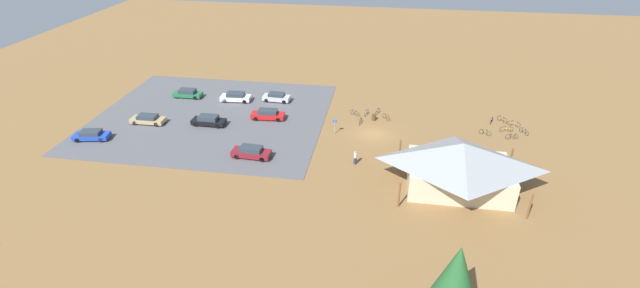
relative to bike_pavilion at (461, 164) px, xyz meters
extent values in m
plane|color=olive|center=(9.82, -11.32, -3.11)|extent=(160.00, 160.00, 0.00)
cube|color=#56565B|center=(33.64, -13.26, -3.08)|extent=(33.18, 29.13, 0.05)
cube|color=beige|center=(0.00, 0.00, -1.61)|extent=(10.86, 7.24, 2.98)
pyramid|color=#93999E|center=(0.00, 0.00, 1.18)|extent=(13.10, 9.48, 2.60)
cylinder|color=brown|center=(-6.38, -4.57, -1.61)|extent=(0.20, 0.20, 2.98)
cylinder|color=brown|center=(6.38, -4.57, -1.61)|extent=(0.20, 0.20, 2.98)
cylinder|color=brown|center=(-6.38, 4.57, -1.61)|extent=(0.20, 0.20, 2.98)
cylinder|color=brown|center=(6.38, 4.57, -1.61)|extent=(0.20, 0.20, 2.98)
cylinder|color=brown|center=(10.03, -15.73, -2.66)|extent=(0.60, 0.60, 0.90)
cylinder|color=#99999E|center=(15.05, -10.68, -2.01)|extent=(0.08, 0.08, 2.20)
cube|color=#1959B2|center=(15.05, -10.68, -1.21)|extent=(0.56, 0.04, 0.40)
cone|color=#235B2D|center=(2.64, 19.03, 1.85)|extent=(3.86, 3.86, 5.61)
torus|color=black|center=(-8.43, -17.71, -2.74)|extent=(0.50, 0.59, 0.73)
torus|color=black|center=(-7.79, -18.47, -2.74)|extent=(0.50, 0.59, 0.73)
cylinder|color=orange|center=(-8.11, -18.09, -2.62)|extent=(0.61, 0.72, 0.04)
cylinder|color=orange|center=(-8.23, -17.95, -2.55)|extent=(0.04, 0.04, 0.38)
cube|color=black|center=(-8.23, -17.95, -2.36)|extent=(0.19, 0.20, 0.05)
cylinder|color=orange|center=(-7.86, -18.39, -2.51)|extent=(0.04, 0.04, 0.47)
cylinder|color=black|center=(-7.86, -18.39, -2.27)|extent=(0.39, 0.33, 0.03)
torus|color=black|center=(-9.00, -17.15, -2.77)|extent=(0.64, 0.30, 0.68)
torus|color=black|center=(-9.98, -16.73, -2.77)|extent=(0.64, 0.30, 0.68)
cylinder|color=#B7B7BC|center=(-9.49, -16.94, -2.66)|extent=(0.92, 0.42, 0.04)
cylinder|color=#B7B7BC|center=(-9.31, -17.02, -2.56)|extent=(0.04, 0.04, 0.41)
cube|color=black|center=(-9.31, -17.02, -2.35)|extent=(0.22, 0.15, 0.05)
cylinder|color=#B7B7BC|center=(-9.88, -16.77, -2.53)|extent=(0.04, 0.04, 0.47)
cylinder|color=black|center=(-9.88, -16.77, -2.30)|extent=(0.22, 0.45, 0.03)
torus|color=black|center=(11.33, -16.78, -2.73)|extent=(0.22, 0.74, 0.75)
torus|color=black|center=(11.07, -17.79, -2.73)|extent=(0.22, 0.74, 0.75)
cylinder|color=silver|center=(11.20, -17.29, -2.61)|extent=(0.27, 0.94, 0.04)
cylinder|color=silver|center=(11.24, -17.10, -2.50)|extent=(0.04, 0.04, 0.46)
cube|color=black|center=(11.24, -17.10, -2.27)|extent=(0.13, 0.21, 0.05)
cylinder|color=silver|center=(11.10, -17.69, -2.49)|extent=(0.04, 0.04, 0.49)
cylinder|color=black|center=(11.10, -17.69, -2.24)|extent=(0.47, 0.15, 0.03)
torus|color=black|center=(-7.55, -14.93, -2.73)|extent=(0.74, 0.12, 0.74)
torus|color=black|center=(-8.64, -15.04, -2.73)|extent=(0.74, 0.12, 0.74)
cylinder|color=yellow|center=(-8.09, -14.98, -2.61)|extent=(1.00, 0.14, 0.04)
cylinder|color=yellow|center=(-7.90, -14.96, -2.53)|extent=(0.04, 0.04, 0.41)
cube|color=black|center=(-7.90, -14.96, -2.32)|extent=(0.21, 0.10, 0.05)
cylinder|color=yellow|center=(-8.53, -15.03, -2.47)|extent=(0.04, 0.04, 0.53)
cylinder|color=black|center=(-8.53, -15.03, -2.20)|extent=(0.08, 0.48, 0.03)
torus|color=black|center=(-5.53, -13.36, -2.76)|extent=(0.64, 0.32, 0.69)
torus|color=black|center=(-4.63, -13.76, -2.76)|extent=(0.64, 0.32, 0.69)
cylinder|color=#1E7F38|center=(-5.08, -13.56, -2.65)|extent=(0.84, 0.40, 0.04)
cylinder|color=#1E7F38|center=(-5.24, -13.49, -2.55)|extent=(0.04, 0.04, 0.43)
cube|color=black|center=(-5.24, -13.49, -2.34)|extent=(0.22, 0.15, 0.05)
cylinder|color=#1E7F38|center=(-4.72, -13.72, -2.55)|extent=(0.04, 0.04, 0.42)
cylinder|color=black|center=(-4.72, -13.72, -2.34)|extent=(0.23, 0.45, 0.03)
torus|color=black|center=(11.76, -14.88, -2.78)|extent=(0.14, 0.65, 0.65)
torus|color=black|center=(11.92, -13.85, -2.78)|extent=(0.14, 0.65, 0.65)
cylinder|color=red|center=(11.84, -14.36, -2.67)|extent=(0.18, 0.95, 0.04)
cylinder|color=red|center=(11.81, -14.55, -2.57)|extent=(0.04, 0.04, 0.42)
cube|color=black|center=(11.81, -14.55, -2.36)|extent=(0.11, 0.21, 0.05)
cylinder|color=red|center=(11.90, -13.95, -2.55)|extent=(0.04, 0.04, 0.46)
cylinder|color=black|center=(11.90, -13.95, -2.31)|extent=(0.48, 0.11, 0.03)
torus|color=black|center=(-6.75, -18.01, -2.74)|extent=(0.29, 0.70, 0.73)
torus|color=black|center=(-6.38, -17.02, -2.74)|extent=(0.29, 0.70, 0.73)
cylinder|color=#722D9E|center=(-6.57, -17.51, -2.62)|extent=(0.38, 0.93, 0.04)
cylinder|color=#722D9E|center=(-6.63, -17.69, -2.55)|extent=(0.04, 0.04, 0.38)
cube|color=black|center=(-6.63, -17.69, -2.36)|extent=(0.15, 0.22, 0.05)
cylinder|color=#722D9E|center=(-6.42, -17.12, -2.49)|extent=(0.04, 0.04, 0.51)
cylinder|color=black|center=(-6.42, -17.12, -2.23)|extent=(0.46, 0.20, 0.03)
torus|color=black|center=(-7.88, -12.74, -2.74)|extent=(0.72, 0.18, 0.73)
torus|color=black|center=(-8.88, -12.94, -2.74)|extent=(0.72, 0.18, 0.73)
cylinder|color=black|center=(-8.38, -12.84, -2.62)|extent=(0.93, 0.21, 0.04)
cylinder|color=black|center=(-8.20, -12.80, -2.55)|extent=(0.04, 0.04, 0.39)
cube|color=black|center=(-8.20, -12.80, -2.35)|extent=(0.21, 0.12, 0.05)
cylinder|color=black|center=(-8.78, -12.92, -2.52)|extent=(0.04, 0.04, 0.44)
cylinder|color=black|center=(-8.78, -12.92, -2.30)|extent=(0.12, 0.48, 0.03)
torus|color=black|center=(-10.62, -14.31, -2.78)|extent=(0.38, 0.57, 0.65)
torus|color=black|center=(-10.07, -15.18, -2.78)|extent=(0.38, 0.57, 0.65)
cylinder|color=#2347B7|center=(-10.34, -14.74, -2.68)|extent=(0.53, 0.81, 0.04)
cylinder|color=#2347B7|center=(-10.44, -14.59, -2.57)|extent=(0.04, 0.04, 0.41)
cube|color=black|center=(-10.44, -14.59, -2.37)|extent=(0.17, 0.21, 0.05)
cylinder|color=#2347B7|center=(-10.13, -15.09, -2.57)|extent=(0.04, 0.04, 0.42)
cylinder|color=black|center=(-10.13, -15.09, -2.36)|extent=(0.42, 0.28, 0.03)
torus|color=black|center=(12.50, -16.71, -2.74)|extent=(0.65, 0.39, 0.72)
torus|color=black|center=(13.34, -17.18, -2.74)|extent=(0.65, 0.39, 0.72)
cylinder|color=#197A7F|center=(12.92, -16.95, -2.62)|extent=(0.79, 0.46, 0.04)
cylinder|color=#197A7F|center=(12.77, -16.86, -2.54)|extent=(0.04, 0.04, 0.40)
cube|color=black|center=(12.77, -16.86, -2.34)|extent=(0.21, 0.17, 0.05)
cylinder|color=#197A7F|center=(13.25, -17.13, -2.50)|extent=(0.04, 0.04, 0.48)
cylinder|color=black|center=(13.25, -17.13, -2.26)|extent=(0.26, 0.43, 0.03)
torus|color=black|center=(8.61, -16.69, -2.74)|extent=(0.46, 0.61, 0.72)
torus|color=black|center=(8.01, -15.87, -2.74)|extent=(0.46, 0.61, 0.72)
cylinder|color=orange|center=(8.31, -16.28, -2.62)|extent=(0.58, 0.77, 0.04)
cylinder|color=orange|center=(8.41, -16.43, -2.54)|extent=(0.04, 0.04, 0.41)
cube|color=black|center=(8.41, -16.43, -2.33)|extent=(0.18, 0.21, 0.05)
cylinder|color=orange|center=(8.07, -15.95, -2.50)|extent=(0.04, 0.04, 0.49)
cylinder|color=black|center=(8.07, -15.95, -2.26)|extent=(0.41, 0.31, 0.03)
torus|color=black|center=(9.43, -18.42, -2.76)|extent=(0.28, 0.66, 0.69)
torus|color=black|center=(9.77, -17.53, -2.76)|extent=(0.28, 0.66, 0.69)
cylinder|color=#B7B7BC|center=(9.60, -17.98, -2.65)|extent=(0.35, 0.83, 0.04)
cylinder|color=#B7B7BC|center=(9.54, -18.14, -2.54)|extent=(0.04, 0.04, 0.45)
cube|color=black|center=(9.54, -18.14, -2.31)|extent=(0.15, 0.22, 0.05)
cylinder|color=#B7B7BC|center=(9.73, -17.62, -2.51)|extent=(0.04, 0.04, 0.49)
cylinder|color=black|center=(9.73, -17.62, -2.27)|extent=(0.46, 0.20, 0.03)
cube|color=black|center=(32.87, -10.41, -2.52)|extent=(4.76, 1.89, 0.63)
cube|color=#2D3842|center=(32.87, -10.41, -1.92)|extent=(2.68, 1.63, 0.59)
cylinder|color=black|center=(34.49, -9.65, -2.74)|extent=(0.64, 0.23, 0.64)
cylinder|color=black|center=(34.46, -11.23, -2.74)|extent=(0.64, 0.23, 0.64)
cylinder|color=black|center=(31.28, -9.59, -2.74)|extent=(0.64, 0.23, 0.64)
cylinder|color=black|center=(31.25, -11.17, -2.74)|extent=(0.64, 0.23, 0.64)
cube|color=tan|center=(41.59, -9.58, -2.55)|extent=(4.77, 1.89, 0.57)
cube|color=#2D3842|center=(41.59, -9.58, -2.03)|extent=(2.67, 1.65, 0.47)
cylinder|color=black|center=(43.19, -8.75, -2.74)|extent=(0.64, 0.23, 0.64)
cylinder|color=black|center=(43.21, -10.38, -2.74)|extent=(0.64, 0.23, 0.64)
cylinder|color=black|center=(39.96, -8.78, -2.74)|extent=(0.64, 0.23, 0.64)
cylinder|color=black|center=(39.98, -10.40, -2.74)|extent=(0.64, 0.23, 0.64)
cube|color=#1E42B2|center=(46.60, -3.86, -2.55)|extent=(4.77, 2.62, 0.58)
cube|color=#2D3842|center=(46.60, -3.86, -2.02)|extent=(2.78, 2.04, 0.48)
cylinder|color=black|center=(47.96, -2.79, -2.74)|extent=(0.67, 0.33, 0.64)
cylinder|color=black|center=(48.25, -4.39, -2.74)|extent=(0.67, 0.33, 0.64)
cylinder|color=black|center=(44.94, -3.34, -2.74)|extent=(0.67, 0.33, 0.64)
cylinder|color=black|center=(45.23, -4.93, -2.74)|extent=(0.67, 0.33, 0.64)
cube|color=white|center=(31.83, -19.14, -2.51)|extent=(4.76, 2.15, 0.66)
cube|color=#2D3842|center=(31.83, -19.14, -1.91)|extent=(2.70, 1.80, 0.55)
cylinder|color=black|center=(33.36, -18.22, -2.74)|extent=(0.65, 0.26, 0.64)
cylinder|color=black|center=(33.46, -19.86, -2.74)|extent=(0.65, 0.26, 0.64)
cylinder|color=black|center=(30.20, -18.42, -2.74)|extent=(0.65, 0.26, 0.64)
cylinder|color=black|center=(30.31, -20.06, -2.74)|extent=(0.65, 0.26, 0.64)
cube|color=red|center=(25.17, -13.65, -2.51)|extent=(4.87, 2.02, 0.66)
cube|color=#2D3842|center=(25.17, -13.65, -1.90)|extent=(2.76, 1.69, 0.57)
cylinder|color=black|center=(26.74, -12.79, -2.74)|extent=(0.65, 0.26, 0.64)
cylinder|color=black|center=(26.83, -14.32, -2.74)|extent=(0.65, 0.26, 0.64)
cylinder|color=black|center=(23.50, -12.97, -2.74)|extent=(0.65, 0.26, 0.64)
cylinder|color=black|center=(23.59, -14.51, -2.74)|extent=(0.65, 0.26, 0.64)
cube|color=maroon|center=(24.37, -2.72, -2.49)|extent=(4.86, 2.02, 0.70)
cube|color=#2D3842|center=(24.37, -2.72, -1.87)|extent=(2.75, 1.71, 0.53)
cylinder|color=black|center=(26.03, -2.01, -2.74)|extent=(0.65, 0.25, 0.64)
cylinder|color=black|center=(25.96, -3.58, -2.74)|extent=(0.65, 0.25, 0.64)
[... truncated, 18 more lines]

